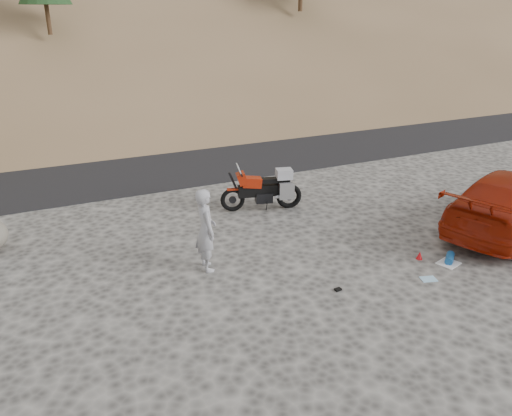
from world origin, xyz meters
The scene contains 11 objects.
ground centered at (0.00, 0.00, 0.00)m, with size 140.00×140.00×0.00m, color #3E3C39.
road centered at (0.00, 9.00, 0.00)m, with size 120.00×7.00×0.05m, color black.
motorcycle centered at (0.20, 2.94, 0.58)m, with size 2.23×0.99×1.35m.
man centered at (-2.41, 0.42, 0.00)m, with size 0.66×0.43×1.80m, color #9B9A9F.
red_car centered at (5.22, -0.85, 0.00)m, with size 2.05×5.04×1.46m, color #941B08.
gear_white_cloth centered at (2.44, -1.61, 0.01)m, with size 0.45×0.40×0.01m, color white.
gear_blue_mat centered at (2.52, -1.55, 0.09)m, with size 0.17×0.17×0.43m, color #185191.
gear_bottle centered at (3.61, -1.54, 0.11)m, with size 0.08×0.08×0.21m, color #185191.
gear_funnel centered at (2.01, -1.18, 0.09)m, with size 0.14×0.14×0.18m, color #BA0C11.
gear_glove_a centered at (-0.37, -1.53, 0.02)m, with size 0.13×0.10×0.04m, color black.
gear_blue_cloth centered at (1.56, -1.95, 0.01)m, with size 0.32×0.23×0.01m, color #97C9E9.
Camera 1 is at (-5.45, -8.58, 5.18)m, focal length 35.00 mm.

